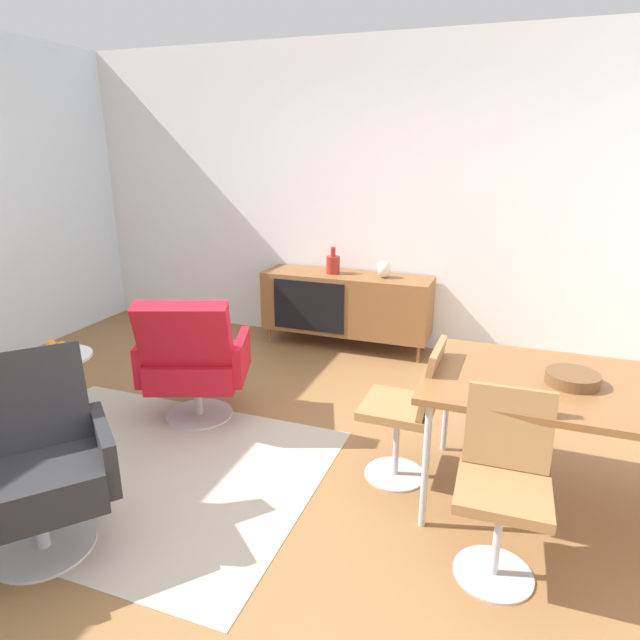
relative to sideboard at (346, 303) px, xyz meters
name	(u,v)px	position (x,y,z in m)	size (l,w,h in m)	color
ground_plane	(278,484)	(0.32, -2.30, -0.44)	(8.32, 8.32, 0.00)	olive
wall_back	(390,199)	(0.32, 0.30, 0.96)	(6.80, 0.12, 2.80)	white
sideboard	(346,303)	(0.00, 0.00, 0.00)	(1.60, 0.45, 0.72)	brown
vase_cobalt	(384,269)	(0.36, 0.00, 0.36)	(0.13, 0.13, 0.16)	beige
vase_sculptural_dark	(333,264)	(-0.13, 0.00, 0.37)	(0.13, 0.13, 0.25)	maroon
dining_table	(587,393)	(1.89, -1.97, 0.26)	(1.60, 0.90, 0.74)	brown
wooden_bowl_on_table	(572,378)	(1.81, -1.98, 0.33)	(0.26, 0.26, 0.06)	brown
dining_chair_front_left	(504,479)	(1.54, -2.53, 0.03)	(0.41, 0.43, 0.86)	#9E7042
dining_chair_near_window	(409,406)	(1.00, -1.97, 0.03)	(0.43, 0.41, 0.86)	#9E7042
lounge_chair_red	(193,359)	(-0.54, -1.79, 0.03)	(0.85, 0.82, 0.95)	red
armchair_black_shell	(29,458)	(-0.59, -3.12, 0.03)	(0.91, 0.91, 0.95)	#262628
side_table_round	(62,382)	(-1.37, -2.15, -0.12)	(0.44, 0.44, 0.52)	white
fruit_bowl	(57,350)	(-1.37, -2.15, 0.12)	(0.20, 0.20, 0.11)	#262628
magazine_stack	(38,383)	(-2.01, -1.80, -0.37)	(0.31, 0.40, 0.13)	#3F7F4C
area_rug	(137,468)	(-0.55, -2.45, -0.44)	(2.20, 1.70, 0.01)	#B7AD99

